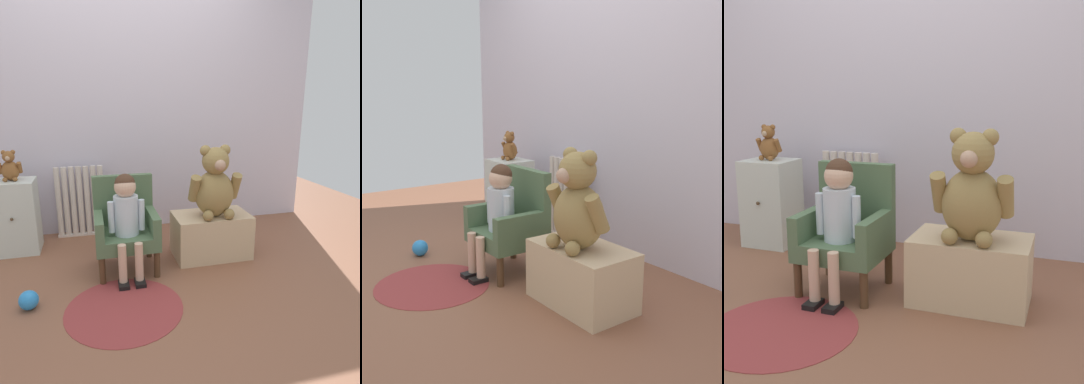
% 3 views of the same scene
% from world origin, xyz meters
% --- Properties ---
extents(ground_plane, '(6.00, 6.00, 0.00)m').
position_xyz_m(ground_plane, '(0.00, 0.00, 0.00)').
color(ground_plane, brown).
extents(back_wall, '(3.80, 0.05, 2.40)m').
position_xyz_m(back_wall, '(0.00, 1.32, 1.20)').
color(back_wall, silver).
rests_on(back_wall, ground_plane).
extents(radiator, '(0.43, 0.05, 0.65)m').
position_xyz_m(radiator, '(-0.38, 1.20, 0.32)').
color(radiator, beige).
rests_on(radiator, ground_plane).
extents(small_dresser, '(0.34, 0.31, 0.60)m').
position_xyz_m(small_dresser, '(-0.88, 0.98, 0.30)').
color(small_dresser, silver).
rests_on(small_dresser, ground_plane).
extents(child_armchair, '(0.44, 0.40, 0.68)m').
position_xyz_m(child_armchair, '(-0.05, 0.47, 0.33)').
color(child_armchair, '#4E6847').
rests_on(child_armchair, ground_plane).
extents(child_figure, '(0.25, 0.35, 0.73)m').
position_xyz_m(child_figure, '(-0.05, 0.36, 0.47)').
color(child_figure, silver).
rests_on(child_figure, ground_plane).
extents(low_bench, '(0.59, 0.36, 0.35)m').
position_xyz_m(low_bench, '(0.62, 0.50, 0.17)').
color(low_bench, '#CCAE85').
rests_on(low_bench, ground_plane).
extents(large_teddy_bear, '(0.40, 0.28, 0.55)m').
position_xyz_m(large_teddy_bear, '(0.63, 0.46, 0.59)').
color(large_teddy_bear, olive).
rests_on(large_teddy_bear, low_bench).
extents(small_teddy_bear, '(0.18, 0.12, 0.24)m').
position_xyz_m(small_teddy_bear, '(-0.88, 0.98, 0.70)').
color(small_teddy_bear, brown).
rests_on(small_teddy_bear, small_dresser).
extents(floor_rug, '(0.71, 0.71, 0.01)m').
position_xyz_m(floor_rug, '(-0.12, -0.08, 0.00)').
color(floor_rug, maroon).
rests_on(floor_rug, ground_plane).
extents(toy_ball, '(0.12, 0.12, 0.12)m').
position_xyz_m(toy_ball, '(-0.68, 0.07, 0.06)').
color(toy_ball, '#2B87D6').
rests_on(toy_ball, ground_plane).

